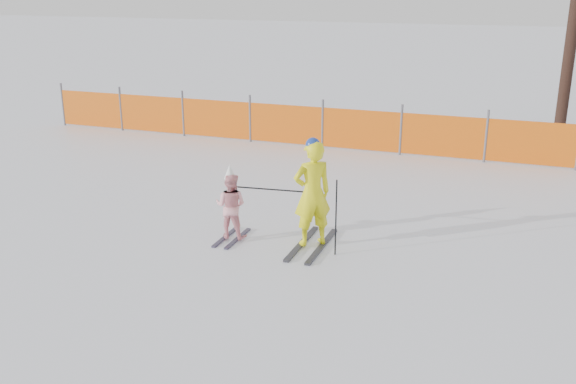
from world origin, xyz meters
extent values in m
plane|color=white|center=(0.00, 0.00, 0.00)|extent=(120.00, 120.00, 0.00)
cube|color=black|center=(0.10, 0.87, 0.02)|extent=(0.09, 1.50, 0.04)
cube|color=black|center=(0.44, 0.87, 0.02)|extent=(0.09, 1.50, 0.04)
imported|color=#FEF915|center=(0.27, 0.87, 0.89)|extent=(0.74, 0.71, 1.71)
sphere|color=navy|center=(0.27, 0.87, 1.68)|extent=(0.22, 0.22, 0.22)
cube|color=black|center=(-1.18, 0.71, 0.01)|extent=(0.09, 0.93, 0.03)
cube|color=black|center=(-0.96, 0.71, 0.01)|extent=(0.09, 0.93, 0.03)
imported|color=#FFA6AF|center=(-1.07, 0.71, 0.58)|extent=(0.55, 0.44, 1.09)
cone|color=white|center=(-1.07, 0.71, 1.16)|extent=(0.19, 0.19, 0.24)
cylinder|color=black|center=(0.72, 0.67, 0.61)|extent=(0.02, 0.02, 1.22)
cylinder|color=black|center=(-0.40, 0.79, 0.91)|extent=(1.10, 0.15, 0.02)
cylinder|color=#595960|center=(-9.47, 7.09, 0.62)|extent=(0.06, 0.06, 1.25)
cylinder|color=#595960|center=(-7.47, 7.09, 0.62)|extent=(0.06, 0.06, 1.25)
cylinder|color=#595960|center=(-5.47, 7.09, 0.62)|extent=(0.06, 0.06, 1.25)
cylinder|color=#595960|center=(-3.47, 7.09, 0.62)|extent=(0.06, 0.06, 1.25)
cylinder|color=#595960|center=(-1.47, 7.09, 0.62)|extent=(0.06, 0.06, 1.25)
cylinder|color=#595960|center=(0.53, 7.09, 0.62)|extent=(0.06, 0.06, 1.25)
cylinder|color=#595960|center=(2.53, 7.09, 0.62)|extent=(0.06, 0.06, 1.25)
cube|color=#E65E0C|center=(-2.38, 7.09, 0.55)|extent=(14.18, 0.03, 1.00)
cylinder|color=black|center=(4.31, 11.05, 3.08)|extent=(0.31, 0.31, 6.16)
camera|label=1|loc=(3.19, -8.24, 4.05)|focal=40.00mm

